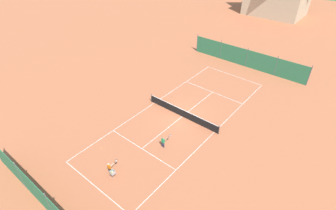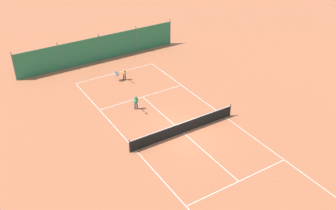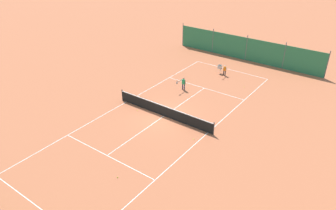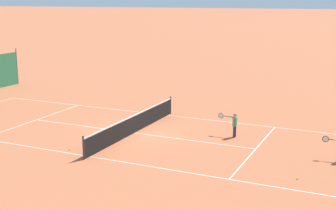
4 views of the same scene
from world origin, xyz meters
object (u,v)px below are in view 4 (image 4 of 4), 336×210
(tennis_ball_by_net_left, at_px, (143,121))
(tennis_ball_alley_right, at_px, (69,149))
(tennis_net, at_px, (134,124))
(player_far_service, at_px, (234,123))
(tennis_ball_near_corner, at_px, (229,121))
(tennis_ball_alley_left, at_px, (297,179))

(tennis_ball_by_net_left, bearing_deg, tennis_ball_alley_right, 173.37)
(tennis_net, distance_m, player_far_service, 5.11)
(tennis_net, bearing_deg, tennis_ball_near_corner, -41.91)
(tennis_ball_alley_left, xyz_separation_m, tennis_ball_alley_right, (-0.73, 10.16, 0.00))
(tennis_ball_near_corner, xyz_separation_m, tennis_ball_by_net_left, (-1.93, 4.44, 0.00))
(tennis_ball_alley_left, bearing_deg, tennis_ball_near_corner, 34.88)
(tennis_net, height_order, tennis_ball_alley_left, tennis_net)
(tennis_net, bearing_deg, tennis_ball_by_net_left, 16.30)
(tennis_ball_by_net_left, relative_size, tennis_ball_alley_right, 1.00)
(tennis_ball_near_corner, bearing_deg, tennis_ball_by_net_left, 113.46)
(tennis_ball_alley_left, bearing_deg, tennis_net, 71.17)
(tennis_ball_by_net_left, bearing_deg, tennis_net, -163.70)
(tennis_net, relative_size, tennis_ball_by_net_left, 139.09)
(tennis_ball_by_net_left, bearing_deg, tennis_ball_near_corner, -66.54)
(tennis_net, distance_m, tennis_ball_near_corner, 5.67)
(tennis_net, xyz_separation_m, tennis_ball_near_corner, (4.21, -3.77, -0.47))
(player_far_service, height_order, tennis_ball_alley_left, player_far_service)
(player_far_service, xyz_separation_m, tennis_ball_alley_left, (-4.43, -3.90, -0.69))
(tennis_ball_alley_left, xyz_separation_m, tennis_ball_near_corner, (7.20, 5.02, 0.00))
(tennis_ball_alley_left, distance_m, tennis_ball_alley_right, 10.19)
(player_far_service, relative_size, tennis_ball_near_corner, 18.85)
(player_far_service, xyz_separation_m, tennis_ball_alley_right, (-5.15, 6.27, -0.69))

